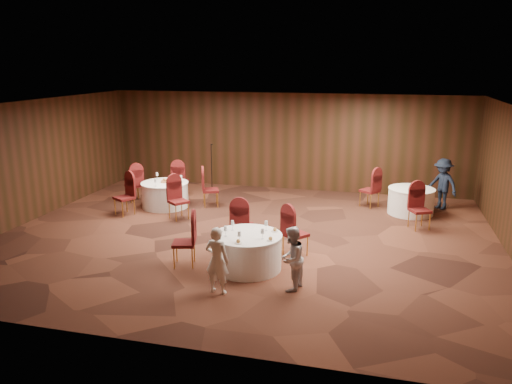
% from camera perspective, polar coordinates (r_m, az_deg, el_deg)
% --- Properties ---
extents(ground, '(12.00, 12.00, 0.00)m').
position_cam_1_polar(ground, '(12.35, -1.13, -5.11)').
color(ground, black).
rests_on(ground, ground).
extents(room_shell, '(12.00, 12.00, 12.00)m').
position_cam_1_polar(room_shell, '(11.83, -1.18, 3.88)').
color(room_shell, silver).
rests_on(room_shell, ground).
extents(table_main, '(1.44, 1.44, 0.74)m').
position_cam_1_polar(table_main, '(10.40, -1.00, -6.79)').
color(table_main, white).
rests_on(table_main, ground).
extents(table_left, '(1.38, 1.38, 0.74)m').
position_cam_1_polar(table_left, '(14.98, -10.34, -0.28)').
color(table_left, white).
rests_on(table_left, ground).
extents(table_right, '(1.28, 1.28, 0.74)m').
position_cam_1_polar(table_right, '(14.73, 17.28, -0.97)').
color(table_right, white).
rests_on(table_right, ground).
extents(chairs_main, '(2.86, 2.02, 1.00)m').
position_cam_1_polar(chairs_main, '(11.06, -1.69, -4.77)').
color(chairs_main, '#440D0D').
rests_on(chairs_main, ground).
extents(chairs_left, '(3.18, 2.90, 1.00)m').
position_cam_1_polar(chairs_left, '(14.94, -10.28, 0.18)').
color(chairs_left, '#440D0D').
rests_on(chairs_left, ground).
extents(chairs_right, '(2.02, 2.46, 1.00)m').
position_cam_1_polar(chairs_right, '(14.25, 15.39, -0.83)').
color(chairs_right, '#440D0D').
rests_on(chairs_right, ground).
extents(tabletop_main, '(1.06, 1.01, 0.22)m').
position_cam_1_polar(tabletop_main, '(10.12, -0.43, -4.57)').
color(tabletop_main, silver).
rests_on(tabletop_main, table_main).
extents(tabletop_left, '(0.93, 0.88, 0.22)m').
position_cam_1_polar(tabletop_left, '(14.86, -10.41, 1.37)').
color(tabletop_left, silver).
rests_on(tabletop_left, table_left).
extents(tabletop_right, '(0.08, 0.08, 0.22)m').
position_cam_1_polar(tabletop_right, '(14.34, 18.14, 0.71)').
color(tabletop_right, silver).
rests_on(tabletop_right, table_right).
extents(mic_stand, '(0.24, 0.24, 1.60)m').
position_cam_1_polar(mic_stand, '(16.42, -5.07, 1.56)').
color(mic_stand, black).
rests_on(mic_stand, ground).
extents(woman_a, '(0.51, 0.37, 1.29)m').
position_cam_1_polar(woman_a, '(9.28, -4.46, -7.79)').
color(woman_a, white).
rests_on(woman_a, ground).
extents(woman_b, '(0.58, 0.68, 1.24)m').
position_cam_1_polar(woman_b, '(9.41, 4.07, -7.61)').
color(woman_b, silver).
rests_on(woman_b, ground).
extents(man_c, '(1.09, 1.05, 1.49)m').
position_cam_1_polar(man_c, '(15.43, 20.53, 0.87)').
color(man_c, black).
rests_on(man_c, ground).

